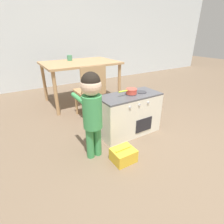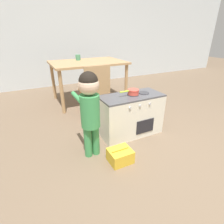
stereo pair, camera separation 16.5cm
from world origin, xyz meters
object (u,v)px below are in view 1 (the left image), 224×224
object	(u,v)px
toy_basket	(123,155)
dining_table	(80,67)
cup_on_table	(70,58)
toy_pot	(131,91)
play_kitchen	(129,114)
dining_chair_near	(91,90)
child_figure	(92,105)

from	to	relation	value
toy_basket	dining_table	size ratio (longest dim) A/B	0.18
cup_on_table	toy_pot	bearing A→B (deg)	-83.77
play_kitchen	dining_table	world-z (taller)	dining_table
toy_pot	dining_chair_near	size ratio (longest dim) A/B	0.31
toy_pot	dining_table	size ratio (longest dim) A/B	0.20
dining_chair_near	play_kitchen	bearing A→B (deg)	-72.23
child_figure	toy_basket	world-z (taller)	child_figure
play_kitchen	toy_basket	world-z (taller)	play_kitchen
dining_chair_near	child_figure	bearing A→B (deg)	-114.39
dining_table	dining_chair_near	size ratio (longest dim) A/B	1.61
child_figure	dining_chair_near	bearing A→B (deg)	65.61
toy_basket	cup_on_table	xyz separation A→B (m)	(0.23, 2.06, 0.72)
toy_basket	toy_pot	bearing A→B (deg)	46.85
child_figure	toy_pot	bearing A→B (deg)	17.44
play_kitchen	dining_chair_near	xyz separation A→B (m)	(-0.21, 0.67, 0.17)
play_kitchen	dining_chair_near	bearing A→B (deg)	107.77
play_kitchen	toy_pot	xyz separation A→B (m)	(0.02, 0.00, 0.31)
toy_basket	cup_on_table	distance (m)	2.20
toy_basket	dining_table	bearing A→B (deg)	79.63
dining_table	play_kitchen	bearing A→B (deg)	-87.81
dining_table	dining_chair_near	distance (m)	0.79
cup_on_table	play_kitchen	bearing A→B (deg)	-84.31
toy_pot	child_figure	size ratio (longest dim) A/B	0.28
dining_chair_near	cup_on_table	world-z (taller)	cup_on_table
dining_table	cup_on_table	size ratio (longest dim) A/B	13.05
dining_table	cup_on_table	world-z (taller)	cup_on_table
toy_pot	toy_basket	size ratio (longest dim) A/B	1.10
play_kitchen	toy_pot	size ratio (longest dim) A/B	3.08
cup_on_table	dining_table	bearing A→B (deg)	-63.85
toy_pot	toy_basket	world-z (taller)	toy_pot
play_kitchen	toy_basket	distance (m)	0.61
dining_chair_near	toy_pot	bearing A→B (deg)	-71.03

